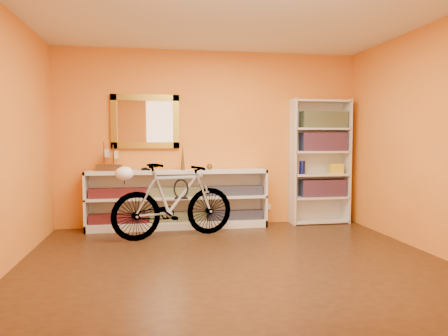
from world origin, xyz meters
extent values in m
cube|color=black|center=(0.00, 0.00, -0.01)|extent=(4.50, 4.00, 0.01)
cube|color=silver|center=(0.00, 0.00, 2.60)|extent=(4.50, 4.00, 0.01)
cube|color=orange|center=(0.00, 2.00, 1.30)|extent=(4.50, 0.01, 2.60)
cube|color=orange|center=(-2.25, 0.00, 1.30)|extent=(0.01, 4.00, 2.60)
cube|color=orange|center=(2.25, 0.00, 1.30)|extent=(0.01, 4.00, 2.60)
cube|color=olive|center=(-0.95, 1.97, 1.55)|extent=(0.98, 0.06, 0.78)
cube|color=silver|center=(0.90, 1.99, 0.25)|extent=(0.09, 0.02, 0.09)
cube|color=black|center=(-0.49, 1.79, 0.17)|extent=(2.50, 0.13, 0.14)
cube|color=navy|center=(-0.49, 1.79, 0.54)|extent=(2.50, 0.13, 0.14)
imported|color=black|center=(-0.95, 1.81, 0.85)|extent=(0.00, 0.00, 0.00)
cone|color=brown|center=(-0.42, 1.81, 1.03)|extent=(0.06, 0.06, 0.37)
sphere|color=brown|center=(-0.03, 1.81, 0.89)|extent=(0.09, 0.09, 0.09)
cube|color=maroon|center=(1.73, 1.84, 0.55)|extent=(0.70, 0.22, 0.26)
cube|color=maroon|center=(1.73, 1.84, 1.25)|extent=(0.70, 0.22, 0.28)
cube|color=navy|center=(1.73, 1.84, 1.59)|extent=(0.70, 0.22, 0.25)
cylinder|color=#16219A|center=(1.39, 1.82, 0.87)|extent=(0.09, 0.09, 0.20)
cube|color=maroon|center=(1.48, 1.87, 1.56)|extent=(0.16, 0.16, 0.19)
cube|color=yellow|center=(1.93, 1.80, 0.84)|extent=(0.21, 0.15, 0.15)
imported|color=silver|center=(-0.58, 1.23, 0.49)|extent=(0.85, 1.73, 0.99)
ellipsoid|color=white|center=(-1.20, 1.07, 0.87)|extent=(0.23, 0.22, 0.18)
torus|color=black|center=(-0.48, 1.26, 0.64)|extent=(0.20, 0.02, 0.20)
camera|label=1|loc=(-0.82, -4.29, 1.30)|focal=33.85mm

